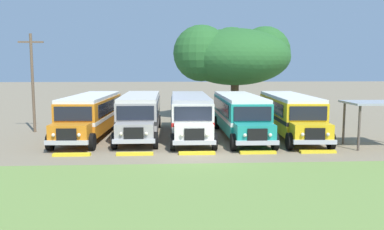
{
  "coord_description": "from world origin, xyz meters",
  "views": [
    {
      "loc": [
        -1.48,
        -21.39,
        4.74
      ],
      "look_at": [
        0.0,
        4.8,
        1.6
      ],
      "focal_mm": 37.42,
      "sensor_mm": 36.0,
      "label": 1
    }
  ],
  "objects_px": {
    "parked_bus_slot_3": "(240,113)",
    "waiting_shelter": "(377,106)",
    "parked_bus_slot_1": "(140,113)",
    "parked_bus_slot_4": "(290,113)",
    "parked_bus_slot_2": "(190,113)",
    "broad_shade_tree": "(234,55)",
    "utility_pole": "(33,80)",
    "parked_bus_slot_0": "(91,113)"
  },
  "relations": [
    {
      "from": "parked_bus_slot_3",
      "to": "waiting_shelter",
      "type": "height_order",
      "value": "parked_bus_slot_3"
    },
    {
      "from": "waiting_shelter",
      "to": "parked_bus_slot_3",
      "type": "bearing_deg",
      "value": 150.35
    },
    {
      "from": "parked_bus_slot_1",
      "to": "parked_bus_slot_4",
      "type": "distance_m",
      "value": 10.43
    },
    {
      "from": "parked_bus_slot_2",
      "to": "broad_shade_tree",
      "type": "height_order",
      "value": "broad_shade_tree"
    },
    {
      "from": "utility_pole",
      "to": "broad_shade_tree",
      "type": "bearing_deg",
      "value": 26.32
    },
    {
      "from": "parked_bus_slot_2",
      "to": "parked_bus_slot_0",
      "type": "bearing_deg",
      "value": -92.54
    },
    {
      "from": "parked_bus_slot_2",
      "to": "parked_bus_slot_4",
      "type": "bearing_deg",
      "value": 88.69
    },
    {
      "from": "parked_bus_slot_3",
      "to": "utility_pole",
      "type": "relative_size",
      "value": 1.52
    },
    {
      "from": "parked_bus_slot_0",
      "to": "broad_shade_tree",
      "type": "bearing_deg",
      "value": 133.12
    },
    {
      "from": "parked_bus_slot_3",
      "to": "utility_pole",
      "type": "distance_m",
      "value": 15.13
    },
    {
      "from": "utility_pole",
      "to": "waiting_shelter",
      "type": "relative_size",
      "value": 1.98
    },
    {
      "from": "parked_bus_slot_2",
      "to": "waiting_shelter",
      "type": "relative_size",
      "value": 3.01
    },
    {
      "from": "parked_bus_slot_3",
      "to": "parked_bus_slot_2",
      "type": "bearing_deg",
      "value": -94.06
    },
    {
      "from": "parked_bus_slot_1",
      "to": "parked_bus_slot_2",
      "type": "xyz_separation_m",
      "value": [
        3.45,
        -0.58,
        0.0
      ]
    },
    {
      "from": "parked_bus_slot_1",
      "to": "parked_bus_slot_3",
      "type": "xyz_separation_m",
      "value": [
        6.87,
        -0.84,
        0.0
      ]
    },
    {
      "from": "parked_bus_slot_1",
      "to": "parked_bus_slot_4",
      "type": "xyz_separation_m",
      "value": [
        10.4,
        -0.81,
        0.0
      ]
    },
    {
      "from": "parked_bus_slot_3",
      "to": "waiting_shelter",
      "type": "relative_size",
      "value": 3.01
    },
    {
      "from": "parked_bus_slot_0",
      "to": "parked_bus_slot_4",
      "type": "height_order",
      "value": "same"
    },
    {
      "from": "parked_bus_slot_0",
      "to": "utility_pole",
      "type": "xyz_separation_m",
      "value": [
        -4.5,
        1.94,
        2.24
      ]
    },
    {
      "from": "parked_bus_slot_0",
      "to": "utility_pole",
      "type": "distance_m",
      "value": 5.38
    },
    {
      "from": "parked_bus_slot_1",
      "to": "parked_bus_slot_3",
      "type": "relative_size",
      "value": 1.0
    },
    {
      "from": "parked_bus_slot_3",
      "to": "parked_bus_slot_0",
      "type": "bearing_deg",
      "value": -93.29
    },
    {
      "from": "parked_bus_slot_3",
      "to": "broad_shade_tree",
      "type": "height_order",
      "value": "broad_shade_tree"
    },
    {
      "from": "parked_bus_slot_1",
      "to": "waiting_shelter",
      "type": "bearing_deg",
      "value": 70.21
    },
    {
      "from": "parked_bus_slot_1",
      "to": "parked_bus_slot_2",
      "type": "height_order",
      "value": "same"
    },
    {
      "from": "parked_bus_slot_0",
      "to": "parked_bus_slot_2",
      "type": "xyz_separation_m",
      "value": [
        6.83,
        -0.37,
        0.0
      ]
    },
    {
      "from": "parked_bus_slot_1",
      "to": "waiting_shelter",
      "type": "distance_m",
      "value": 15.2
    },
    {
      "from": "parked_bus_slot_3",
      "to": "waiting_shelter",
      "type": "xyz_separation_m",
      "value": [
        7.43,
        -4.23,
        0.87
      ]
    },
    {
      "from": "parked_bus_slot_3",
      "to": "broad_shade_tree",
      "type": "distance_m",
      "value": 11.38
    },
    {
      "from": "parked_bus_slot_4",
      "to": "waiting_shelter",
      "type": "distance_m",
      "value": 5.84
    },
    {
      "from": "parked_bus_slot_1",
      "to": "utility_pole",
      "type": "height_order",
      "value": "utility_pole"
    },
    {
      "from": "parked_bus_slot_3",
      "to": "parked_bus_slot_1",
      "type": "bearing_deg",
      "value": -96.76
    },
    {
      "from": "parked_bus_slot_4",
      "to": "waiting_shelter",
      "type": "bearing_deg",
      "value": 45.67
    },
    {
      "from": "parked_bus_slot_4",
      "to": "utility_pole",
      "type": "relative_size",
      "value": 1.53
    },
    {
      "from": "parked_bus_slot_0",
      "to": "parked_bus_slot_4",
      "type": "xyz_separation_m",
      "value": [
        13.78,
        -0.6,
        0.0
      ]
    },
    {
      "from": "parked_bus_slot_4",
      "to": "waiting_shelter",
      "type": "relative_size",
      "value": 3.03
    },
    {
      "from": "parked_bus_slot_0",
      "to": "parked_bus_slot_1",
      "type": "relative_size",
      "value": 1.0
    },
    {
      "from": "utility_pole",
      "to": "parked_bus_slot_2",
      "type": "bearing_deg",
      "value": -11.54
    },
    {
      "from": "parked_bus_slot_0",
      "to": "parked_bus_slot_3",
      "type": "distance_m",
      "value": 10.27
    },
    {
      "from": "parked_bus_slot_0",
      "to": "waiting_shelter",
      "type": "relative_size",
      "value": 3.03
    },
    {
      "from": "parked_bus_slot_1",
      "to": "broad_shade_tree",
      "type": "height_order",
      "value": "broad_shade_tree"
    },
    {
      "from": "parked_bus_slot_0",
      "to": "parked_bus_slot_3",
      "type": "relative_size",
      "value": 1.0
    }
  ]
}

